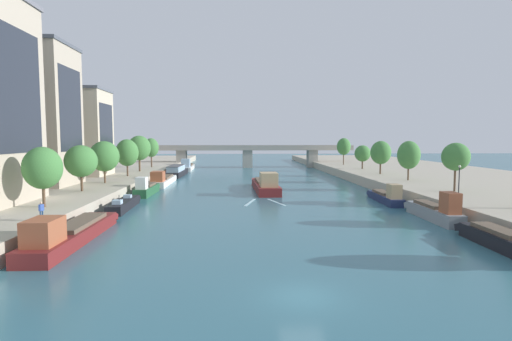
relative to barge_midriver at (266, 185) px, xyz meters
The scene contains 30 objects.
ground_plane 44.29m from the barge_midriver, 91.71° to the right, with size 400.00×400.00×0.00m, color #336675.
quay_left 40.26m from the barge_midriver, 164.53° to the left, with size 36.00×170.00×1.75m, color #B2A893.
quay_right 37.72m from the barge_midriver, 16.54° to the left, with size 36.00×170.00×1.75m, color #B2A893.
barge_midriver is the anchor object (origin of this frame).
wake_behind_barge 11.85m from the barge_midriver, 96.04° to the right, with size 5.60×5.95×0.03m.
moored_boat_left_far 37.21m from the barge_midriver, 120.34° to the right, with size 2.90×15.91×3.02m.
moored_boat_left_gap_after 24.59m from the barge_midriver, 140.15° to the right, with size 2.06×10.73×2.20m.
moored_boat_left_end 19.09m from the barge_midriver, 169.95° to the right, with size 2.17×10.19×3.04m.
moored_boat_left_midway 21.32m from the barge_midriver, 151.57° to the left, with size 2.91×15.88×2.89m.
moored_boat_left_upstream 33.71m from the barge_midriver, 123.69° to the left, with size 3.66×16.26×2.46m.
moored_boat_left_second 48.96m from the barge_midriver, 111.87° to the left, with size 3.43×16.97×3.24m.
moored_boat_right_far 39.73m from the barge_midriver, 66.09° to the right, with size 2.38×10.89×3.17m.
moored_boat_right_midway 29.46m from the barge_midriver, 56.38° to the right, with size 1.98×10.69×3.43m.
moored_boat_right_downstream 20.04m from the barge_midriver, 39.04° to the right, with size 2.33×10.79×2.86m.
tree_left_third 34.77m from the barge_midriver, 135.64° to the right, with size 3.84×3.84×6.17m.
tree_left_by_lamp 28.41m from the barge_midriver, 155.15° to the right, with size 4.20×4.20×6.12m.
tree_left_second 26.05m from the barge_midriver, behind, with size 4.56×4.56×6.57m.
tree_left_nearest 27.12m from the barge_midriver, 159.64° to the left, with size 4.12×4.12×6.82m.
tree_left_distant 32.84m from the barge_midriver, 141.48° to the left, with size 4.78×4.78×7.54m.
tree_left_far 41.19m from the barge_midriver, 128.23° to the left, with size 3.55×3.55×6.99m.
tree_right_by_lamp 28.59m from the barge_midriver, 31.33° to the right, with size 3.55×3.55×6.43m.
tree_right_distant 24.37m from the barge_midriver, ahead, with size 3.72×3.72×6.57m.
tree_right_nearest 26.33m from the barge_midriver, 25.07° to the left, with size 3.95×3.95×6.48m.
tree_right_second 34.15m from the barge_midriver, 44.85° to the left, with size 3.59×3.59×5.38m.
tree_right_far 44.95m from the barge_midriver, 58.20° to the left, with size 3.58×3.58×7.01m.
lamppost_right_bank 30.63m from the barge_midriver, 50.45° to the right, with size 0.28×0.28×4.10m.
building_left_far_end 37.15m from the barge_midriver, behind, with size 12.02×10.08×20.89m.
building_left_middle 37.94m from the barge_midriver, 162.16° to the left, with size 12.08×9.59×16.29m.
bridge_far 53.40m from the barge_midriver, 91.42° to the left, with size 62.96×4.40×6.64m.
person_on_quay 37.82m from the barge_midriver, 124.92° to the right, with size 0.33×0.48×1.62m.
Camera 1 is at (-3.73, -21.37, 8.81)m, focal length 28.01 mm.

